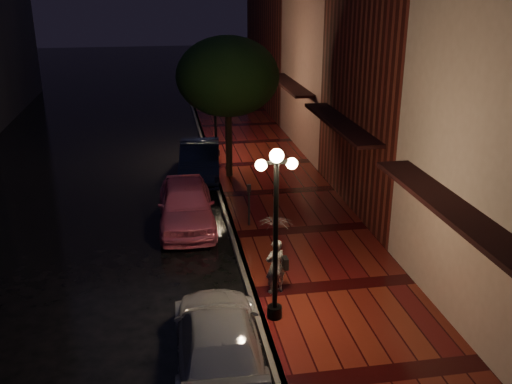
{
  "coord_description": "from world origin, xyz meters",
  "views": [
    {
      "loc": [
        -2.13,
        -16.85,
        7.94
      ],
      "look_at": [
        0.82,
        0.5,
        1.4
      ],
      "focal_mm": 40.0,
      "sensor_mm": 36.0,
      "label": 1
    }
  ],
  "objects_px": {
    "pink_car": "(186,204)",
    "silver_car": "(218,339)",
    "navy_car": "(200,160)",
    "woman_with_umbrella": "(276,244)",
    "parking_meter": "(249,201)",
    "streetlamp_near": "(276,226)",
    "street_tree": "(228,79)",
    "streetlamp_far": "(215,105)"
  },
  "relations": [
    {
      "from": "silver_car",
      "to": "streetlamp_far",
      "type": "bearing_deg",
      "value": -93.54
    },
    {
      "from": "streetlamp_far",
      "to": "woman_with_umbrella",
      "type": "distance_m",
      "value": 12.86
    },
    {
      "from": "navy_car",
      "to": "pink_car",
      "type": "bearing_deg",
      "value": -93.85
    },
    {
      "from": "pink_car",
      "to": "woman_with_umbrella",
      "type": "bearing_deg",
      "value": -67.37
    },
    {
      "from": "streetlamp_near",
      "to": "parking_meter",
      "type": "height_order",
      "value": "streetlamp_near"
    },
    {
      "from": "woman_with_umbrella",
      "to": "parking_meter",
      "type": "distance_m",
      "value": 4.55
    },
    {
      "from": "parking_meter",
      "to": "street_tree",
      "type": "bearing_deg",
      "value": 96.36
    },
    {
      "from": "streetlamp_far",
      "to": "street_tree",
      "type": "relative_size",
      "value": 0.74
    },
    {
      "from": "silver_car",
      "to": "woman_with_umbrella",
      "type": "relative_size",
      "value": 2.17
    },
    {
      "from": "street_tree",
      "to": "woman_with_umbrella",
      "type": "xyz_separation_m",
      "value": [
        -0.01,
        -9.81,
        -2.68
      ]
    },
    {
      "from": "woman_with_umbrella",
      "to": "silver_car",
      "type": "bearing_deg",
      "value": 40.51
    },
    {
      "from": "streetlamp_near",
      "to": "pink_car",
      "type": "relative_size",
      "value": 0.93
    },
    {
      "from": "street_tree",
      "to": "navy_car",
      "type": "distance_m",
      "value": 3.7
    },
    {
      "from": "street_tree",
      "to": "pink_car",
      "type": "distance_m",
      "value": 6.16
    },
    {
      "from": "navy_car",
      "to": "parking_meter",
      "type": "distance_m",
      "value": 5.82
    },
    {
      "from": "parking_meter",
      "to": "woman_with_umbrella",
      "type": "bearing_deg",
      "value": -83.82
    },
    {
      "from": "streetlamp_near",
      "to": "woman_with_umbrella",
      "type": "distance_m",
      "value": 1.59
    },
    {
      "from": "streetlamp_near",
      "to": "parking_meter",
      "type": "bearing_deg",
      "value": 87.35
    },
    {
      "from": "pink_car",
      "to": "silver_car",
      "type": "bearing_deg",
      "value": -87.16
    },
    {
      "from": "streetlamp_near",
      "to": "streetlamp_far",
      "type": "height_order",
      "value": "same"
    },
    {
      "from": "silver_car",
      "to": "parking_meter",
      "type": "distance_m",
      "value": 7.36
    },
    {
      "from": "streetlamp_near",
      "to": "pink_car",
      "type": "bearing_deg",
      "value": 105.97
    },
    {
      "from": "streetlamp_near",
      "to": "street_tree",
      "type": "xyz_separation_m",
      "value": [
        0.26,
        10.99,
        1.64
      ]
    },
    {
      "from": "street_tree",
      "to": "navy_car",
      "type": "relative_size",
      "value": 1.24
    },
    {
      "from": "pink_car",
      "to": "parking_meter",
      "type": "height_order",
      "value": "parking_meter"
    },
    {
      "from": "navy_car",
      "to": "woman_with_umbrella",
      "type": "height_order",
      "value": "woman_with_umbrella"
    },
    {
      "from": "pink_car",
      "to": "woman_with_umbrella",
      "type": "xyz_separation_m",
      "value": [
        2.06,
        -5.15,
        0.78
      ]
    },
    {
      "from": "streetlamp_near",
      "to": "silver_car",
      "type": "xyz_separation_m",
      "value": [
        -1.53,
        -1.43,
        -1.93
      ]
    },
    {
      "from": "streetlamp_near",
      "to": "navy_car",
      "type": "bearing_deg",
      "value": 94.77
    },
    {
      "from": "woman_with_umbrella",
      "to": "parking_meter",
      "type": "xyz_separation_m",
      "value": [
        0.01,
        4.52,
        -0.53
      ]
    },
    {
      "from": "street_tree",
      "to": "streetlamp_near",
      "type": "bearing_deg",
      "value": -91.35
    },
    {
      "from": "streetlamp_far",
      "to": "woman_with_umbrella",
      "type": "xyz_separation_m",
      "value": [
        0.25,
        -12.82,
        -1.03
      ]
    },
    {
      "from": "streetlamp_near",
      "to": "streetlamp_far",
      "type": "distance_m",
      "value": 14.0
    },
    {
      "from": "streetlamp_far",
      "to": "pink_car",
      "type": "relative_size",
      "value": 0.93
    },
    {
      "from": "pink_car",
      "to": "streetlamp_near",
      "type": "bearing_deg",
      "value": -73.25
    },
    {
      "from": "pink_car",
      "to": "navy_car",
      "type": "bearing_deg",
      "value": 81.1
    },
    {
      "from": "streetlamp_far",
      "to": "navy_car",
      "type": "distance_m",
      "value": 3.33
    },
    {
      "from": "pink_car",
      "to": "silver_car",
      "type": "height_order",
      "value": "pink_car"
    },
    {
      "from": "streetlamp_near",
      "to": "navy_car",
      "type": "relative_size",
      "value": 0.92
    },
    {
      "from": "streetlamp_near",
      "to": "woman_with_umbrella",
      "type": "height_order",
      "value": "streetlamp_near"
    },
    {
      "from": "pink_car",
      "to": "silver_car",
      "type": "distance_m",
      "value": 7.77
    },
    {
      "from": "streetlamp_near",
      "to": "street_tree",
      "type": "relative_size",
      "value": 0.74
    }
  ]
}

